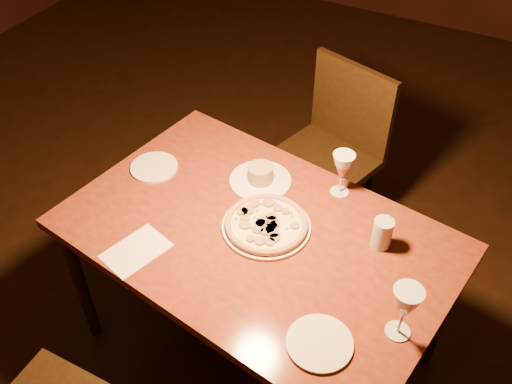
% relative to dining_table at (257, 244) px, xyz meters
% --- Properties ---
extents(floor, '(7.00, 7.00, 0.00)m').
position_rel_dining_table_xyz_m(floor, '(-0.24, -0.04, -0.67)').
color(floor, black).
rests_on(floor, ground).
extents(dining_table, '(1.51, 1.10, 0.74)m').
position_rel_dining_table_xyz_m(dining_table, '(0.00, 0.00, 0.00)').
color(dining_table, brown).
rests_on(dining_table, floor).
extents(chair_far, '(0.56, 0.56, 0.93)m').
position_rel_dining_table_xyz_m(chair_far, '(-0.03, 0.83, -0.15)').
color(chair_far, black).
rests_on(chair_far, floor).
extents(pizza_plate, '(0.32, 0.32, 0.04)m').
position_rel_dining_table_xyz_m(pizza_plate, '(0.02, 0.04, 0.08)').
color(pizza_plate, white).
rests_on(pizza_plate, dining_table).
extents(ramekin_saucer, '(0.24, 0.24, 0.08)m').
position_rel_dining_table_xyz_m(ramekin_saucer, '(-0.11, 0.25, 0.09)').
color(ramekin_saucer, white).
rests_on(ramekin_saucer, dining_table).
extents(wine_glass_far, '(0.08, 0.08, 0.19)m').
position_rel_dining_table_xyz_m(wine_glass_far, '(0.18, 0.34, 0.16)').
color(wine_glass_far, '#BA634D').
rests_on(wine_glass_far, dining_table).
extents(wine_glass_right, '(0.09, 0.09, 0.20)m').
position_rel_dining_table_xyz_m(wine_glass_right, '(0.57, -0.17, 0.17)').
color(wine_glass_right, '#BA634D').
rests_on(wine_glass_right, dining_table).
extents(water_tumbler, '(0.07, 0.07, 0.12)m').
position_rel_dining_table_xyz_m(water_tumbler, '(0.41, 0.15, 0.12)').
color(water_tumbler, '#AEB5BE').
rests_on(water_tumbler, dining_table).
extents(side_plate_left, '(0.19, 0.19, 0.01)m').
position_rel_dining_table_xyz_m(side_plate_left, '(-0.54, 0.12, 0.07)').
color(side_plate_left, white).
rests_on(side_plate_left, dining_table).
extents(side_plate_near, '(0.20, 0.20, 0.01)m').
position_rel_dining_table_xyz_m(side_plate_near, '(0.38, -0.32, 0.07)').
color(side_plate_near, white).
rests_on(side_plate_near, dining_table).
extents(menu_card, '(0.21, 0.25, 0.00)m').
position_rel_dining_table_xyz_m(menu_card, '(-0.33, -0.27, 0.07)').
color(menu_card, white).
rests_on(menu_card, dining_table).
extents(pendant_light, '(0.12, 0.12, 0.12)m').
position_rel_dining_table_xyz_m(pendant_light, '(0.00, -0.00, 0.88)').
color(pendant_light, '#FF9847').
rests_on(pendant_light, ceiling).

